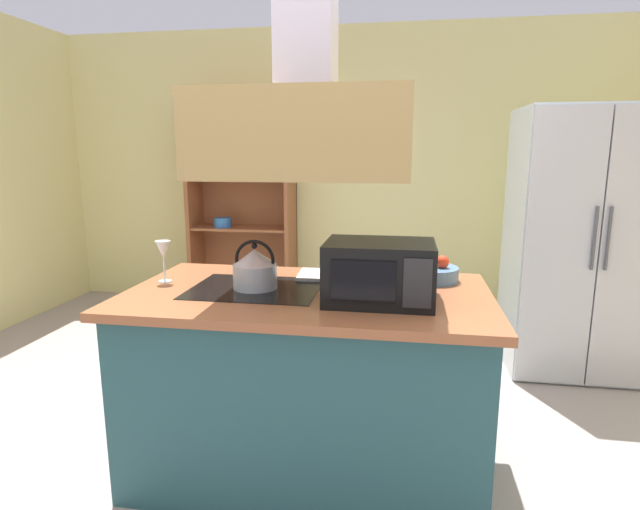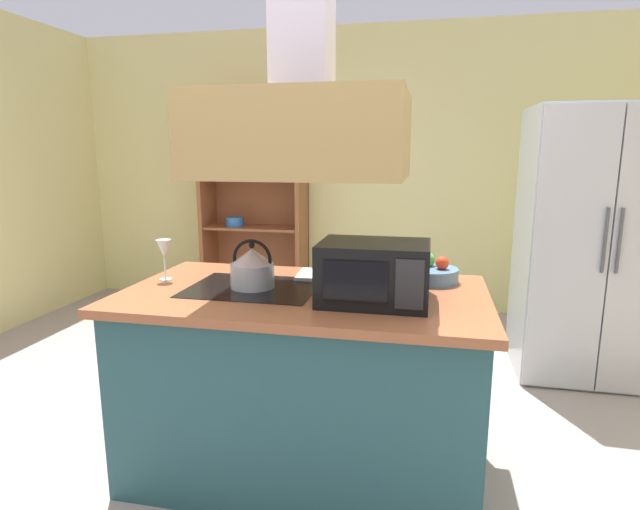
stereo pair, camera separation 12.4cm
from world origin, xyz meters
name	(u,v)px [view 1 (the left image)]	position (x,y,z in m)	size (l,w,h in m)	color
ground_plane	(287,483)	(0.00, 0.00, 0.00)	(7.80, 7.80, 0.00)	gray
wall_back	(354,171)	(0.00, 3.00, 1.35)	(6.00, 0.12, 2.70)	#E4D98B
kitchen_island	(308,381)	(0.07, 0.15, 0.45)	(1.67, 0.96, 0.90)	#234B52
range_hood	(307,107)	(0.07, 0.15, 1.72)	(0.90, 0.70, 1.28)	#AA894F
refrigerator	(579,242)	(1.72, 1.66, 0.91)	(0.90, 0.77, 1.83)	#AFBDC6
dish_cabinet	(243,219)	(-1.08, 2.78, 0.88)	(1.02, 0.40, 1.97)	brown
kettle	(255,268)	(-0.18, 0.15, 1.00)	(0.21, 0.21, 0.23)	#AEB5BF
cutting_board	(332,275)	(0.14, 0.43, 0.91)	(0.34, 0.24, 0.02)	white
microwave	(379,272)	(0.41, 0.04, 1.03)	(0.46, 0.35, 0.26)	black
wine_glass_on_counter	(163,252)	(-0.66, 0.20, 1.05)	(0.08, 0.08, 0.21)	silver
fruit_bowl	(431,272)	(0.65, 0.45, 0.94)	(0.27, 0.27, 0.14)	#4C7299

